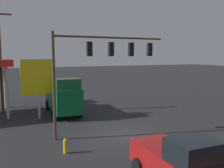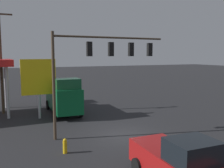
{
  "view_description": "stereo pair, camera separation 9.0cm",
  "coord_description": "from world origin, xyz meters",
  "px_view_note": "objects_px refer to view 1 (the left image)",
  "views": [
    {
      "loc": [
        8.08,
        15.26,
        5.67
      ],
      "look_at": [
        0.0,
        -2.0,
        3.43
      ],
      "focal_mm": 40.0,
      "sensor_mm": 36.0,
      "label": 1
    },
    {
      "loc": [
        7.99,
        15.3,
        5.67
      ],
      "look_at": [
        0.0,
        -2.0,
        3.43
      ],
      "focal_mm": 40.0,
      "sensor_mm": 36.0,
      "label": 2
    }
  ],
  "objects_px": {
    "sedan_far": "(60,95)",
    "traffic_signal_assembly": "(101,57)",
    "pickup_parked": "(181,164)",
    "utility_pole": "(0,59)",
    "price_sign": "(38,78)",
    "fire_hydrant": "(65,146)",
    "delivery_truck": "(63,96)"
  },
  "relations": [
    {
      "from": "sedan_far",
      "to": "traffic_signal_assembly",
      "type": "bearing_deg",
      "value": -0.82
    },
    {
      "from": "pickup_parked",
      "to": "utility_pole",
      "type": "bearing_deg",
      "value": -158.32
    },
    {
      "from": "sedan_far",
      "to": "pickup_parked",
      "type": "bearing_deg",
      "value": -0.65
    },
    {
      "from": "traffic_signal_assembly",
      "to": "utility_pole",
      "type": "xyz_separation_m",
      "value": [
        6.33,
        -9.63,
        -0.17
      ]
    },
    {
      "from": "traffic_signal_assembly",
      "to": "utility_pole",
      "type": "bearing_deg",
      "value": -56.68
    },
    {
      "from": "traffic_signal_assembly",
      "to": "utility_pole",
      "type": "height_order",
      "value": "utility_pole"
    },
    {
      "from": "price_sign",
      "to": "fire_hydrant",
      "type": "distance_m",
      "value": 9.37
    },
    {
      "from": "price_sign",
      "to": "fire_hydrant",
      "type": "xyz_separation_m",
      "value": [
        -0.06,
        8.82,
        -3.16
      ]
    },
    {
      "from": "price_sign",
      "to": "delivery_truck",
      "type": "height_order",
      "value": "price_sign"
    },
    {
      "from": "price_sign",
      "to": "sedan_far",
      "type": "bearing_deg",
      "value": -117.32
    },
    {
      "from": "sedan_far",
      "to": "price_sign",
      "type": "bearing_deg",
      "value": -28.11
    },
    {
      "from": "utility_pole",
      "to": "delivery_truck",
      "type": "distance_m",
      "value": 6.88
    },
    {
      "from": "delivery_truck",
      "to": "fire_hydrant",
      "type": "height_order",
      "value": "delivery_truck"
    },
    {
      "from": "fire_hydrant",
      "to": "pickup_parked",
      "type": "bearing_deg",
      "value": 120.26
    },
    {
      "from": "price_sign",
      "to": "fire_hydrant",
      "type": "relative_size",
      "value": 6.01
    },
    {
      "from": "utility_pole",
      "to": "price_sign",
      "type": "xyz_separation_m",
      "value": [
        -2.92,
        3.44,
        -1.71
      ]
    },
    {
      "from": "traffic_signal_assembly",
      "to": "utility_pole",
      "type": "distance_m",
      "value": 11.53
    },
    {
      "from": "sedan_far",
      "to": "pickup_parked",
      "type": "xyz_separation_m",
      "value": [
        -0.05,
        21.31,
        0.16
      ]
    },
    {
      "from": "utility_pole",
      "to": "pickup_parked",
      "type": "relative_size",
      "value": 1.9
    },
    {
      "from": "sedan_far",
      "to": "pickup_parked",
      "type": "height_order",
      "value": "pickup_parked"
    },
    {
      "from": "sedan_far",
      "to": "delivery_truck",
      "type": "distance_m",
      "value": 5.82
    },
    {
      "from": "traffic_signal_assembly",
      "to": "sedan_far",
      "type": "bearing_deg",
      "value": -90.03
    },
    {
      "from": "traffic_signal_assembly",
      "to": "fire_hydrant",
      "type": "bearing_deg",
      "value": 38.03
    },
    {
      "from": "pickup_parked",
      "to": "fire_hydrant",
      "type": "xyz_separation_m",
      "value": [
        3.42,
        -5.86,
        -0.67
      ]
    },
    {
      "from": "pickup_parked",
      "to": "price_sign",
      "type": "bearing_deg",
      "value": -164.42
    },
    {
      "from": "traffic_signal_assembly",
      "to": "fire_hydrant",
      "type": "relative_size",
      "value": 9.63
    },
    {
      "from": "utility_pole",
      "to": "pickup_parked",
      "type": "height_order",
      "value": "utility_pole"
    },
    {
      "from": "utility_pole",
      "to": "delivery_truck",
      "type": "bearing_deg",
      "value": 154.83
    },
    {
      "from": "fire_hydrant",
      "to": "traffic_signal_assembly",
      "type": "bearing_deg",
      "value": -141.97
    },
    {
      "from": "sedan_far",
      "to": "delivery_truck",
      "type": "relative_size",
      "value": 0.64
    },
    {
      "from": "price_sign",
      "to": "sedan_far",
      "type": "height_order",
      "value": "price_sign"
    },
    {
      "from": "traffic_signal_assembly",
      "to": "fire_hydrant",
      "type": "distance_m",
      "value": 6.6
    }
  ]
}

